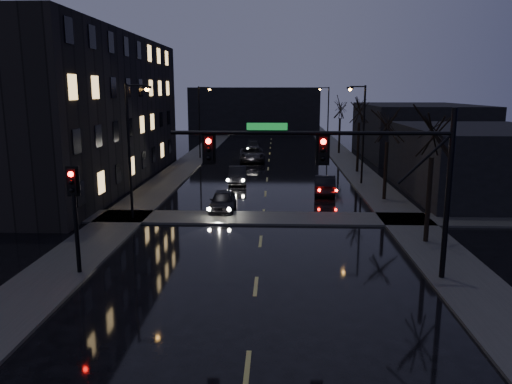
# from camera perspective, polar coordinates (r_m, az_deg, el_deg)

# --- Properties ---
(sidewalk_left) EXTENTS (3.00, 140.00, 0.12)m
(sidewalk_left) POSITION_cam_1_polar(r_m,az_deg,el_deg) (47.18, -9.05, 2.21)
(sidewalk_left) COLOR #2D2D2B
(sidewalk_left) RESTS_ON ground
(sidewalk_right) EXTENTS (3.00, 140.00, 0.12)m
(sidewalk_right) POSITION_cam_1_polar(r_m,az_deg,el_deg) (46.91, 11.78, 2.05)
(sidewalk_right) COLOR #2D2D2B
(sidewalk_right) RESTS_ON ground
(sidewalk_cross) EXTENTS (40.00, 3.00, 0.12)m
(sidewalk_cross) POSITION_cam_1_polar(r_m,az_deg,el_deg) (30.12, 0.79, -3.00)
(sidewalk_cross) COLOR #2D2D2B
(sidewalk_cross) RESTS_ON ground
(apartment_block) EXTENTS (12.00, 30.00, 12.00)m
(apartment_block) POSITION_cam_1_polar(r_m,az_deg,el_deg) (44.18, -20.95, 8.71)
(apartment_block) COLOR black
(apartment_block) RESTS_ON ground
(commercial_right_near) EXTENTS (10.00, 14.00, 5.00)m
(commercial_right_near) POSITION_cam_1_polar(r_m,az_deg,el_deg) (39.82, 24.05, 3.17)
(commercial_right_near) COLOR black
(commercial_right_near) RESTS_ON ground
(commercial_right_far) EXTENTS (12.00, 18.00, 6.00)m
(commercial_right_far) POSITION_cam_1_polar(r_m,az_deg,el_deg) (61.02, 17.86, 6.69)
(commercial_right_far) COLOR black
(commercial_right_far) RESTS_ON ground
(far_block) EXTENTS (22.00, 10.00, 8.00)m
(far_block) POSITION_cam_1_polar(r_m,az_deg,el_deg) (88.79, -0.13, 9.27)
(far_block) COLOR black
(far_block) RESTS_ON ground
(signal_mast) EXTENTS (11.11, 0.41, 7.00)m
(signal_mast) POSITION_cam_1_polar(r_m,az_deg,el_deg) (20.07, 11.16, 3.39)
(signal_mast) COLOR black
(signal_mast) RESTS_ON ground
(signal_pole_left) EXTENTS (0.35, 0.41, 4.53)m
(signal_pole_left) POSITION_cam_1_polar(r_m,az_deg,el_deg) (21.79, -20.03, -1.42)
(signal_pole_left) COLOR black
(signal_pole_left) RESTS_ON ground
(tree_near) EXTENTS (3.52, 3.52, 8.08)m
(tree_near) POSITION_cam_1_polar(r_m,az_deg,el_deg) (25.83, 19.70, 7.74)
(tree_near) COLOR black
(tree_near) RESTS_ON ground
(tree_mid_a) EXTENTS (3.30, 3.30, 7.58)m
(tree_mid_a) POSITION_cam_1_polar(r_m,az_deg,el_deg) (35.51, 14.89, 8.28)
(tree_mid_a) COLOR black
(tree_mid_a) RESTS_ON ground
(tree_mid_b) EXTENTS (3.74, 3.74, 8.59)m
(tree_mid_b) POSITION_cam_1_polar(r_m,az_deg,el_deg) (47.27, 11.79, 10.11)
(tree_mid_b) COLOR black
(tree_mid_b) RESTS_ON ground
(tree_far) EXTENTS (3.43, 3.43, 7.88)m
(tree_far) POSITION_cam_1_polar(r_m,az_deg,el_deg) (61.13, 9.63, 9.97)
(tree_far) COLOR black
(tree_far) RESTS_ON ground
(streetlight_l_near) EXTENTS (1.53, 0.28, 8.00)m
(streetlight_l_near) POSITION_cam_1_polar(r_m,az_deg,el_deg) (29.96, -13.94, 5.75)
(streetlight_l_near) COLOR black
(streetlight_l_near) RESTS_ON ground
(streetlight_l_far) EXTENTS (1.53, 0.28, 8.00)m
(streetlight_l_far) POSITION_cam_1_polar(r_m,az_deg,el_deg) (56.33, -6.29, 8.62)
(streetlight_l_far) COLOR black
(streetlight_l_far) RESTS_ON ground
(streetlight_r_mid) EXTENTS (1.53, 0.28, 8.00)m
(streetlight_r_mid) POSITION_cam_1_polar(r_m,az_deg,el_deg) (41.30, 11.91, 7.37)
(streetlight_r_mid) COLOR black
(streetlight_r_mid) RESTS_ON ground
(streetlight_r_far) EXTENTS (1.53, 0.28, 8.00)m
(streetlight_r_far) POSITION_cam_1_polar(r_m,az_deg,el_deg) (69.03, 8.08, 9.12)
(streetlight_r_far) COLOR black
(streetlight_r_far) RESTS_ON ground
(oncoming_car_a) EXTENTS (1.59, 3.91, 1.33)m
(oncoming_car_a) POSITION_cam_1_polar(r_m,az_deg,el_deg) (32.03, -3.81, -1.03)
(oncoming_car_a) COLOR black
(oncoming_car_a) RESTS_ON ground
(oncoming_car_b) EXTENTS (1.71, 4.28, 1.38)m
(oncoming_car_b) POSITION_cam_1_polar(r_m,az_deg,el_deg) (41.53, -2.13, 1.96)
(oncoming_car_b) COLOR black
(oncoming_car_b) RESTS_ON ground
(oncoming_car_c) EXTENTS (3.03, 5.87, 1.58)m
(oncoming_car_c) POSITION_cam_1_polar(r_m,az_deg,el_deg) (54.21, -0.47, 4.35)
(oncoming_car_c) COLOR black
(oncoming_car_c) RESTS_ON ground
(oncoming_car_d) EXTENTS (1.95, 4.45, 1.27)m
(oncoming_car_d) POSITION_cam_1_polar(r_m,az_deg,el_deg) (63.35, -0.32, 5.26)
(oncoming_car_d) COLOR black
(oncoming_car_d) RESTS_ON ground
(lead_car) EXTENTS (1.87, 4.41, 1.42)m
(lead_car) POSITION_cam_1_polar(r_m,az_deg,el_deg) (37.65, 7.88, 0.87)
(lead_car) COLOR black
(lead_car) RESTS_ON ground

